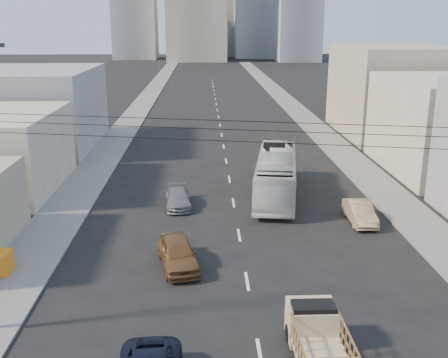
{
  "coord_description": "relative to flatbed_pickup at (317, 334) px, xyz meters",
  "views": [
    {
      "loc": [
        -2.11,
        -15.68,
        12.46
      ],
      "look_at": [
        -0.91,
        14.32,
        3.5
      ],
      "focal_mm": 42.0,
      "sensor_mm": 36.0,
      "label": 1
    }
  ],
  "objects": [
    {
      "name": "sedan_grey",
      "position": [
        -6.08,
        17.86,
        -0.49
      ],
      "size": [
        1.99,
        4.27,
        1.21
      ],
      "primitive_type": "imported",
      "rotation": [
        0.0,
        0.0,
        0.07
      ],
      "color": "slate",
      "rests_on": "ground"
    },
    {
      "name": "lane_dashes",
      "position": [
        -2.13,
        51.45,
        -1.09
      ],
      "size": [
        0.15,
        104.0,
        0.01
      ],
      "color": "silver",
      "rests_on": "ground"
    },
    {
      "name": "sidewalk_right",
      "position": [
        9.62,
        68.45,
        -1.03
      ],
      "size": [
        3.5,
        180.0,
        0.12
      ],
      "primitive_type": "cube",
      "color": "slate",
      "rests_on": "ground"
    },
    {
      "name": "sedan_brown",
      "position": [
        -5.67,
        8.28,
        -0.33
      ],
      "size": [
        2.71,
        4.79,
        1.54
      ],
      "primitive_type": "imported",
      "rotation": [
        0.0,
        0.0,
        0.21
      ],
      "color": "brown",
      "rests_on": "ground"
    },
    {
      "name": "midrise_ne",
      "position": [
        15.87,
        183.45,
        18.91
      ],
      "size": [
        16.0,
        16.0,
        40.0
      ],
      "primitive_type": "cube",
      "color": "gray",
      "rests_on": "ground"
    },
    {
      "name": "bldg_right_far",
      "position": [
        17.87,
        42.45,
        3.91
      ],
      "size": [
        12.0,
        16.0,
        10.0
      ],
      "primitive_type": "cube",
      "color": "tan",
      "rests_on": "ground"
    },
    {
      "name": "overhead_wires",
      "position": [
        -2.13,
        -0.05,
        7.87
      ],
      "size": [
        23.01,
        5.02,
        0.72
      ],
      "color": "black",
      "rests_on": "ground"
    },
    {
      "name": "sidewalk_left",
      "position": [
        -13.88,
        68.45,
        -1.03
      ],
      "size": [
        3.5,
        180.0,
        0.12
      ],
      "primitive_type": "cube",
      "color": "slate",
      "rests_on": "ground"
    },
    {
      "name": "bldg_left_far",
      "position": [
        -21.63,
        37.45,
        2.91
      ],
      "size": [
        12.0,
        16.0,
        8.0
      ],
      "primitive_type": "cube",
      "color": "gray",
      "rests_on": "ground"
    },
    {
      "name": "flatbed_pickup",
      "position": [
        0.0,
        0.0,
        0.0
      ],
      "size": [
        1.95,
        4.41,
        1.9
      ],
      "color": "tan",
      "rests_on": "ground"
    },
    {
      "name": "midrise_east",
      "position": [
        27.87,
        163.45,
        12.91
      ],
      "size": [
        14.0,
        14.0,
        28.0
      ],
      "primitive_type": "cube",
      "color": "gray",
      "rests_on": "ground"
    },
    {
      "name": "midrise_nw",
      "position": [
        -28.13,
        178.45,
        15.91
      ],
      "size": [
        15.0,
        15.0,
        34.0
      ],
      "primitive_type": "cube",
      "color": "gray",
      "rests_on": "ground"
    },
    {
      "name": "city_bus",
      "position": [
        1.15,
        20.04,
        0.56
      ],
      "size": [
        4.67,
        12.17,
        3.31
      ],
      "primitive_type": "imported",
      "rotation": [
        0.0,
        0.0,
        -0.16
      ],
      "color": "silver",
      "rests_on": "ground"
    },
    {
      "name": "sedan_tan",
      "position": [
        5.86,
        14.32,
        -0.42
      ],
      "size": [
        1.48,
        4.09,
        1.34
      ],
      "primitive_type": "imported",
      "rotation": [
        0.0,
        0.0,
        -0.01
      ],
      "color": "tan",
      "rests_on": "ground"
    }
  ]
}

